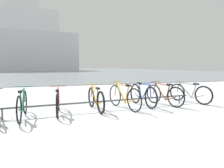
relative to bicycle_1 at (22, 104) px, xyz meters
The scene contains 10 objects.
ground 52.31m from the bicycle_1, 86.76° to the left, with size 80.00×132.00×0.08m.
bike_rack 2.35m from the bicycle_1, ahead, with size 6.25×0.58×0.31m.
bicycle_1 is the anchor object (origin of this frame).
bicycle_2 0.93m from the bicycle_1, 15.30° to the left, with size 0.46×1.65×0.76m.
bicycle_3 2.04m from the bicycle_1, ahead, with size 0.46×1.68×0.77m.
bicycle_4 2.92m from the bicycle_1, ahead, with size 0.55×1.76×0.84m.
bicycle_5 3.70m from the bicycle_1, ahead, with size 0.46×1.72×0.83m.
bicycle_6 4.46m from the bicycle_1, ahead, with size 0.62×1.58×0.81m.
bicycle_7 5.63m from the bicycle_1, ahead, with size 0.68×1.65×0.78m.
ferry_ship 60.86m from the bicycle_1, 100.28° to the left, with size 38.97×11.78×26.86m.
Camera 1 is at (-2.20, -3.68, 1.34)m, focal length 30.77 mm.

